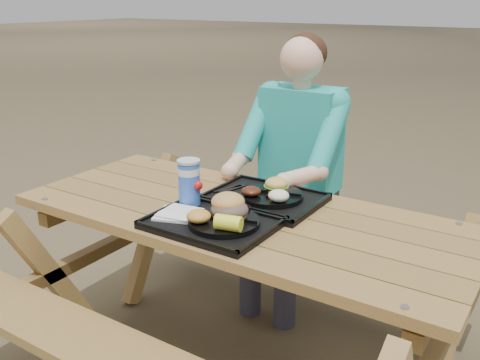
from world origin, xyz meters
The scene contains 17 objects.
picnic_table centered at (0.00, 0.00, 0.38)m, with size 1.80×1.49×0.75m, color #999999, non-canonical shape.
tray_near centered at (-0.01, -0.17, 0.76)m, with size 0.45×0.35×0.02m, color black.
tray_far centered at (0.03, 0.14, 0.76)m, with size 0.45×0.35×0.02m, color black.
plate_near centered at (0.05, -0.18, 0.78)m, with size 0.26×0.26×0.02m, color black.
plate_far centered at (0.06, 0.15, 0.78)m, with size 0.26×0.26×0.02m, color black.
napkin_stack centered at (-0.15, -0.21, 0.78)m, with size 0.14×0.14×0.02m, color silver.
soda_cup centered at (-0.18, -0.08, 0.86)m, with size 0.09×0.09×0.17m, color #184CB7.
condiment_bbq centered at (0.00, -0.06, 0.79)m, with size 0.06×0.06×0.03m, color black.
condiment_mustard centered at (0.05, -0.06, 0.79)m, with size 0.05×0.05×0.03m, color gold.
sandwich centered at (0.05, -0.15, 0.86)m, with size 0.13×0.13×0.13m, color #C68A46, non-canonical shape.
mac_cheese centered at (-0.02, -0.24, 0.81)m, with size 0.09×0.09×0.04m, color gold.
corn_cob centered at (0.11, -0.25, 0.82)m, with size 0.09×0.09×0.05m, color #F5FE35, non-canonical shape.
cutlery_far centered at (-0.13, 0.15, 0.77)m, with size 0.02×0.14×0.01m, color black.
burger centered at (0.06, 0.19, 0.83)m, with size 0.10×0.10×0.09m, color gold, non-canonical shape.
baked_beans centered at (0.00, 0.08, 0.81)m, with size 0.08×0.08×0.04m, color #481E0E.
potato_salad centered at (0.12, 0.09, 0.81)m, with size 0.08×0.08×0.05m, color white.
diner centered at (-0.10, 0.71, 0.64)m, with size 0.48×0.84×1.28m, color #18A2AD, non-canonical shape.
Camera 1 is at (1.06, -1.63, 1.55)m, focal length 40.00 mm.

